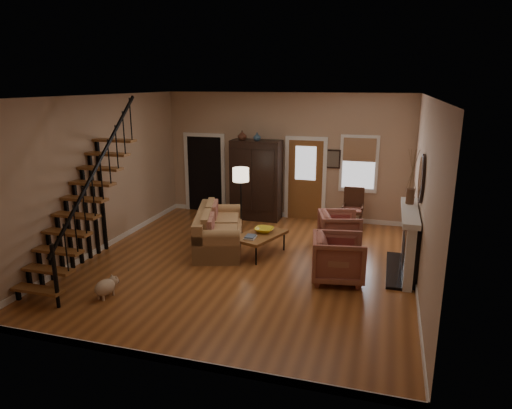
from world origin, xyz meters
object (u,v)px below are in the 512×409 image
(armchair_left, at_px, (338,258))
(side_chair, at_px, (353,209))
(armoire, at_px, (256,180))
(coffee_table, at_px, (260,244))
(floor_lamp, at_px, (241,203))
(sofa, at_px, (219,229))
(armchair_right, at_px, (339,230))

(armchair_left, xyz_separation_m, side_chair, (-0.01, 3.20, 0.08))
(armoire, relative_size, coffee_table, 1.78)
(coffee_table, relative_size, floor_lamp, 0.72)
(sofa, xyz_separation_m, armchair_left, (2.72, -1.03, 0.02))
(sofa, bearing_deg, armoire, 69.37)
(coffee_table, xyz_separation_m, armchair_left, (1.74, -0.85, 0.20))
(armoire, distance_m, coffee_table, 2.80)
(armoire, bearing_deg, armchair_right, -34.33)
(sofa, relative_size, armchair_left, 2.32)
(sofa, height_order, armchair_right, sofa)
(armchair_left, bearing_deg, armchair_right, -3.36)
(armchair_left, relative_size, armchair_right, 1.07)
(side_chair, bearing_deg, floor_lamp, -151.98)
(sofa, bearing_deg, coffee_table, -27.47)
(coffee_table, distance_m, armchair_left, 1.95)
(coffee_table, distance_m, armchair_right, 1.82)
(armoire, relative_size, sofa, 0.95)
(coffee_table, bearing_deg, floor_lamp, 126.24)
(armoire, xyz_separation_m, sofa, (-0.15, -2.37, -0.64))
(armoire, xyz_separation_m, coffee_table, (0.83, -2.55, -0.82))
(coffee_table, xyz_separation_m, floor_lamp, (-0.76, 1.03, 0.60))
(armchair_right, xyz_separation_m, side_chair, (0.16, 1.43, 0.11))
(armoire, height_order, coffee_table, armoire)
(armchair_right, bearing_deg, armoire, 40.85)
(armoire, relative_size, armchair_left, 2.22)
(sofa, height_order, floor_lamp, floor_lamp)
(armoire, distance_m, side_chair, 2.61)
(coffee_table, height_order, armchair_right, armchair_right)
(floor_lamp, relative_size, side_chair, 1.61)
(armoire, height_order, sofa, armoire)
(coffee_table, distance_m, side_chair, 2.93)
(armoire, distance_m, armchair_left, 4.30)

